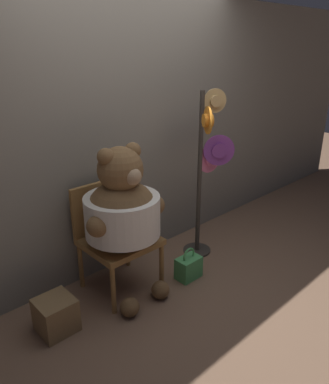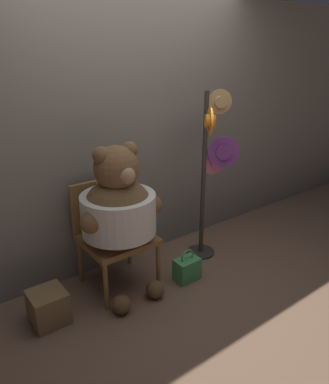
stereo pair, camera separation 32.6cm
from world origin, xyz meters
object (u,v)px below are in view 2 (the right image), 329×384
(chair, at_px, (112,229))
(hat_display_rack, at_px, (211,165))
(teddy_bear, at_px, (119,209))
(handbag_on_ground, at_px, (187,269))

(chair, height_order, hat_display_rack, hat_display_rack)
(chair, relative_size, hat_display_rack, 0.56)
(hat_display_rack, bearing_deg, teddy_bear, -179.96)
(chair, bearing_deg, teddy_bear, -97.04)
(chair, xyz_separation_m, handbag_on_ground, (0.53, -0.39, -0.40))
(chair, relative_size, handbag_on_ground, 3.00)
(teddy_bear, height_order, hat_display_rack, hat_display_rack)
(chair, bearing_deg, hat_display_rack, -9.90)
(chair, relative_size, teddy_bear, 0.71)
(chair, xyz_separation_m, teddy_bear, (-0.02, -0.17, 0.26))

